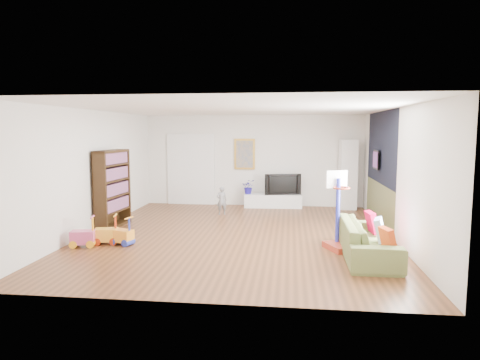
# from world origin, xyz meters

# --- Properties ---
(floor) EXTENTS (6.50, 7.50, 0.00)m
(floor) POSITION_xyz_m (0.00, 0.00, 0.00)
(floor) COLOR brown
(floor) RESTS_ON ground
(ceiling) EXTENTS (6.50, 7.50, 0.00)m
(ceiling) POSITION_xyz_m (0.00, 0.00, 2.70)
(ceiling) COLOR white
(ceiling) RESTS_ON ground
(wall_back) EXTENTS (6.50, 0.00, 2.70)m
(wall_back) POSITION_xyz_m (0.00, 3.75, 1.35)
(wall_back) COLOR silver
(wall_back) RESTS_ON ground
(wall_front) EXTENTS (6.50, 0.00, 2.70)m
(wall_front) POSITION_xyz_m (0.00, -3.75, 1.35)
(wall_front) COLOR silver
(wall_front) RESTS_ON ground
(wall_left) EXTENTS (0.00, 7.50, 2.70)m
(wall_left) POSITION_xyz_m (-3.25, 0.00, 1.35)
(wall_left) COLOR silver
(wall_left) RESTS_ON ground
(wall_right) EXTENTS (0.00, 7.50, 2.70)m
(wall_right) POSITION_xyz_m (3.25, 0.00, 1.35)
(wall_right) COLOR white
(wall_right) RESTS_ON ground
(navy_accent) EXTENTS (0.01, 3.20, 1.70)m
(navy_accent) POSITION_xyz_m (3.23, 1.40, 1.85)
(navy_accent) COLOR black
(navy_accent) RESTS_ON wall_right
(olive_wainscot) EXTENTS (0.01, 3.20, 1.00)m
(olive_wainscot) POSITION_xyz_m (3.23, 1.40, 0.50)
(olive_wainscot) COLOR brown
(olive_wainscot) RESTS_ON wall_right
(doorway) EXTENTS (1.45, 0.06, 2.10)m
(doorway) POSITION_xyz_m (-1.90, 3.71, 1.05)
(doorway) COLOR white
(doorway) RESTS_ON ground
(painting_back) EXTENTS (0.62, 0.06, 0.92)m
(painting_back) POSITION_xyz_m (-0.25, 3.71, 1.55)
(painting_back) COLOR gold
(painting_back) RESTS_ON wall_back
(artwork_right) EXTENTS (0.04, 0.56, 0.46)m
(artwork_right) POSITION_xyz_m (3.17, 1.60, 1.55)
(artwork_right) COLOR #7F3F8C
(artwork_right) RESTS_ON wall_right
(media_console) EXTENTS (1.69, 0.48, 0.39)m
(media_console) POSITION_xyz_m (0.62, 3.42, 0.20)
(media_console) COLOR white
(media_console) RESTS_ON ground
(tall_cabinet) EXTENTS (0.50, 0.50, 1.99)m
(tall_cabinet) POSITION_xyz_m (2.76, 3.45, 1.00)
(tall_cabinet) COLOR white
(tall_cabinet) RESTS_ON ground
(bookshelf) EXTENTS (0.41, 1.25, 1.80)m
(bookshelf) POSITION_xyz_m (-3.00, 0.43, 0.90)
(bookshelf) COLOR #301E0D
(bookshelf) RESTS_ON ground
(sofa) EXTENTS (0.88, 2.19, 0.64)m
(sofa) POSITION_xyz_m (2.50, -1.36, 0.32)
(sofa) COLOR olive
(sofa) RESTS_ON ground
(basketball_hoop) EXTENTS (0.73, 0.79, 1.50)m
(basketball_hoop) POSITION_xyz_m (2.10, -0.93, 0.75)
(basketball_hoop) COLOR #AE3522
(basketball_hoop) RESTS_ON ground
(ride_on_yellow) EXTENTS (0.49, 0.36, 0.59)m
(ride_on_yellow) POSITION_xyz_m (-2.51, -1.07, 0.29)
(ride_on_yellow) COLOR yellow
(ride_on_yellow) RESTS_ON ground
(ride_on_orange) EXTENTS (0.48, 0.38, 0.56)m
(ride_on_orange) POSITION_xyz_m (-2.17, -1.08, 0.28)
(ride_on_orange) COLOR orange
(ride_on_orange) RESTS_ON ground
(ride_on_pink) EXTENTS (0.50, 0.37, 0.60)m
(ride_on_pink) POSITION_xyz_m (-2.87, -1.32, 0.30)
(ride_on_pink) COLOR #CB497C
(ride_on_pink) RESTS_ON ground
(child) EXTENTS (0.32, 0.26, 0.76)m
(child) POSITION_xyz_m (-0.70, 2.17, 0.38)
(child) COLOR slate
(child) RESTS_ON ground
(tv) EXTENTS (1.07, 0.39, 0.61)m
(tv) POSITION_xyz_m (0.88, 3.44, 0.70)
(tv) COLOR black
(tv) RESTS_ON media_console
(vase_plant) EXTENTS (0.43, 0.39, 0.43)m
(vase_plant) POSITION_xyz_m (-0.10, 3.43, 0.60)
(vase_plant) COLOR #1F1590
(vase_plant) RESTS_ON media_console
(pillow_left) EXTENTS (0.19, 0.38, 0.37)m
(pillow_left) POSITION_xyz_m (2.69, -2.02, 0.50)
(pillow_left) COLOR #BB3911
(pillow_left) RESTS_ON sofa
(pillow_center) EXTENTS (0.22, 0.43, 0.42)m
(pillow_center) POSITION_xyz_m (2.70, -1.39, 0.50)
(pillow_center) COLOR white
(pillow_center) RESTS_ON sofa
(pillow_right) EXTENTS (0.16, 0.42, 0.41)m
(pillow_right) POSITION_xyz_m (2.68, -0.74, 0.50)
(pillow_right) COLOR #C60438
(pillow_right) RESTS_ON sofa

